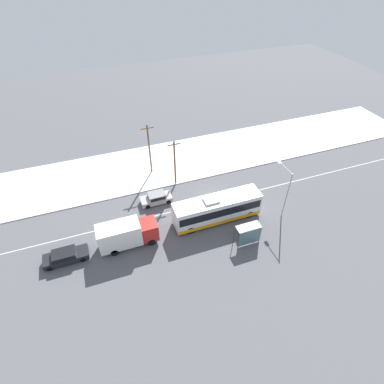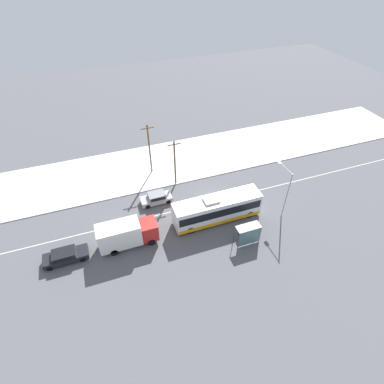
% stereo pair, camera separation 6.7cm
% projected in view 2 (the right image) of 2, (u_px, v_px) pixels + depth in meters
% --- Properties ---
extents(ground_plane, '(120.00, 120.00, 0.00)m').
position_uv_depth(ground_plane, '(214.00, 201.00, 40.27)').
color(ground_plane, '#56565B').
extents(snow_lot, '(80.00, 11.30, 0.12)m').
position_uv_depth(snow_lot, '(188.00, 158.00, 47.92)').
color(snow_lot, white).
rests_on(snow_lot, ground_plane).
extents(lane_marking_center, '(60.00, 0.12, 0.00)m').
position_uv_depth(lane_marking_center, '(214.00, 201.00, 40.27)').
color(lane_marking_center, silver).
rests_on(lane_marking_center, ground_plane).
extents(city_bus, '(10.92, 2.57, 3.53)m').
position_uv_depth(city_bus, '(217.00, 209.00, 36.66)').
color(city_bus, white).
rests_on(city_bus, ground_plane).
extents(box_truck, '(6.65, 2.30, 3.29)m').
position_uv_depth(box_truck, '(126.00, 234.00, 33.55)').
color(box_truck, silver).
rests_on(box_truck, ground_plane).
extents(sedan_car, '(4.12, 1.80, 1.47)m').
position_uv_depth(sedan_car, '(156.00, 198.00, 39.64)').
color(sedan_car, '#9E9EA3').
rests_on(sedan_car, ground_plane).
extents(parked_car_near_truck, '(4.74, 1.80, 1.37)m').
position_uv_depth(parked_car_near_truck, '(65.00, 256.00, 32.54)').
color(parked_car_near_truck, black).
rests_on(parked_car_near_truck, ground_plane).
extents(pedestrian_at_stop, '(0.62, 0.28, 1.73)m').
position_uv_depth(pedestrian_at_stop, '(241.00, 228.00, 35.16)').
color(pedestrian_at_stop, '#23232D').
rests_on(pedestrian_at_stop, ground_plane).
extents(bus_shelter, '(2.82, 1.20, 2.40)m').
position_uv_depth(bus_shelter, '(249.00, 233.00, 33.81)').
color(bus_shelter, gray).
rests_on(bus_shelter, ground_plane).
extents(streetlamp, '(0.36, 3.02, 6.74)m').
position_uv_depth(streetlamp, '(285.00, 187.00, 35.80)').
color(streetlamp, '#9EA3A8').
rests_on(streetlamp, ground_plane).
extents(utility_pole_roadside, '(1.80, 0.24, 7.01)m').
position_uv_depth(utility_pole_roadside, '(175.00, 162.00, 40.79)').
color(utility_pole_roadside, brown).
rests_on(utility_pole_roadside, ground_plane).
extents(utility_pole_snowlot, '(1.80, 0.24, 7.88)m').
position_uv_depth(utility_pole_snowlot, '(149.00, 149.00, 42.57)').
color(utility_pole_snowlot, brown).
rests_on(utility_pole_snowlot, ground_plane).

